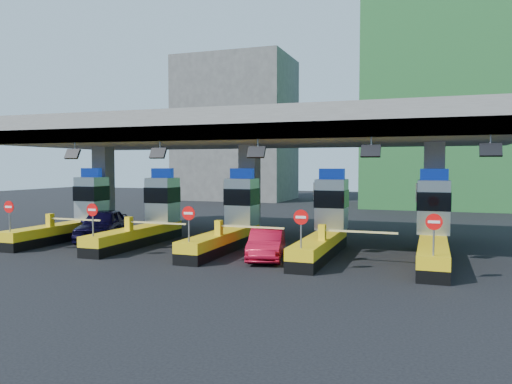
% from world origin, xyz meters
% --- Properties ---
extents(ground, '(120.00, 120.00, 0.00)m').
position_xyz_m(ground, '(0.00, 0.00, 0.00)').
color(ground, black).
rests_on(ground, ground).
extents(toll_canopy, '(28.00, 12.09, 7.00)m').
position_xyz_m(toll_canopy, '(0.00, 2.87, 6.13)').
color(toll_canopy, slate).
rests_on(toll_canopy, ground).
extents(toll_lane_far_left, '(4.43, 8.00, 4.16)m').
position_xyz_m(toll_lane_far_left, '(-10.00, 0.28, 1.40)').
color(toll_lane_far_left, black).
rests_on(toll_lane_far_left, ground).
extents(toll_lane_left, '(4.43, 8.00, 4.16)m').
position_xyz_m(toll_lane_left, '(-5.00, 0.28, 1.40)').
color(toll_lane_left, black).
rests_on(toll_lane_left, ground).
extents(toll_lane_center, '(4.43, 8.00, 4.16)m').
position_xyz_m(toll_lane_center, '(0.00, 0.28, 1.40)').
color(toll_lane_center, black).
rests_on(toll_lane_center, ground).
extents(toll_lane_right, '(4.43, 8.00, 4.16)m').
position_xyz_m(toll_lane_right, '(5.00, 0.28, 1.40)').
color(toll_lane_right, black).
rests_on(toll_lane_right, ground).
extents(toll_lane_far_right, '(4.43, 8.00, 4.16)m').
position_xyz_m(toll_lane_far_right, '(10.00, 0.28, 1.40)').
color(toll_lane_far_right, black).
rests_on(toll_lane_far_right, ground).
extents(bg_building_scaffold, '(18.00, 12.00, 28.00)m').
position_xyz_m(bg_building_scaffold, '(12.00, 32.00, 14.00)').
color(bg_building_scaffold, '#1E5926').
rests_on(bg_building_scaffold, ground).
extents(bg_building_concrete, '(14.00, 10.00, 18.00)m').
position_xyz_m(bg_building_concrete, '(-14.00, 36.00, 9.00)').
color(bg_building_concrete, '#4C4C49').
rests_on(bg_building_concrete, ground).
extents(van, '(3.73, 5.65, 1.79)m').
position_xyz_m(van, '(-8.02, 0.17, 0.89)').
color(van, black).
rests_on(van, ground).
extents(red_car, '(2.38, 4.45, 1.39)m').
position_xyz_m(red_car, '(2.75, -2.20, 0.70)').
color(red_car, '#B00D26').
rests_on(red_car, ground).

